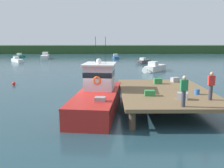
# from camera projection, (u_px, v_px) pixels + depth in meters

# --- Properties ---
(ground_plane) EXTENTS (200.00, 200.00, 0.00)m
(ground_plane) POSITION_uv_depth(u_px,v_px,m) (95.00, 108.00, 16.87)
(ground_plane) COLOR #23424C
(dock) EXTENTS (6.00, 9.00, 1.20)m
(dock) POSITION_uv_depth(u_px,v_px,m) (165.00, 92.00, 16.72)
(dock) COLOR #4C3D2D
(dock) RESTS_ON ground
(main_fishing_boat) EXTENTS (3.44, 9.94, 4.80)m
(main_fishing_boat) POSITION_uv_depth(u_px,v_px,m) (98.00, 94.00, 16.62)
(main_fishing_boat) COLOR red
(main_fishing_boat) RESTS_ON ground
(crate_single_far) EXTENTS (0.72, 0.63, 0.39)m
(crate_single_far) POSITION_uv_depth(u_px,v_px,m) (182.00, 96.00, 14.29)
(crate_single_far) COLOR #9E9EA3
(crate_single_far) RESTS_ON dock
(crate_stack_near_edge) EXTENTS (0.72, 0.62, 0.37)m
(crate_stack_near_edge) POSITION_uv_depth(u_px,v_px,m) (175.00, 80.00, 19.96)
(crate_stack_near_edge) COLOR #9E9EA3
(crate_stack_near_edge) RESTS_ON dock
(crate_stack_mid_dock) EXTENTS (0.63, 0.48, 0.34)m
(crate_stack_mid_dock) POSITION_uv_depth(u_px,v_px,m) (150.00, 93.00, 15.18)
(crate_stack_mid_dock) COLOR #2D8442
(crate_stack_mid_dock) RESTS_ON dock
(crate_single_by_cleat) EXTENTS (0.61, 0.45, 0.42)m
(crate_single_by_cleat) POSITION_uv_depth(u_px,v_px,m) (158.00, 81.00, 19.13)
(crate_single_by_cleat) COLOR #2D8442
(crate_single_by_cleat) RESTS_ON dock
(bait_bucket) EXTENTS (0.32, 0.32, 0.34)m
(bait_bucket) POSITION_uv_depth(u_px,v_px,m) (197.00, 92.00, 15.53)
(bait_bucket) COLOR #2866B2
(bait_bucket) RESTS_ON dock
(deckhand_by_the_boat) EXTENTS (0.36, 0.22, 1.63)m
(deckhand_by_the_boat) POSITION_uv_depth(u_px,v_px,m) (211.00, 85.00, 14.02)
(deckhand_by_the_boat) COLOR #383842
(deckhand_by_the_boat) RESTS_ON dock
(deckhand_further_back) EXTENTS (0.36, 0.22, 1.63)m
(deckhand_further_back) POSITION_uv_depth(u_px,v_px,m) (184.00, 90.00, 12.63)
(deckhand_further_back) COLOR #383842
(deckhand_further_back) RESTS_ON dock
(moored_boat_outer_mooring) EXTENTS (4.16, 5.17, 1.42)m
(moored_boat_outer_mooring) POSITION_uv_depth(u_px,v_px,m) (154.00, 68.00, 35.40)
(moored_boat_outer_mooring) COLOR silver
(moored_boat_outer_mooring) RESTS_ON ground
(moored_boat_near_channel) EXTENTS (1.45, 4.34, 1.09)m
(moored_boat_near_channel) POSITION_uv_depth(u_px,v_px,m) (116.00, 57.00, 56.59)
(moored_boat_near_channel) COLOR #285184
(moored_boat_near_channel) RESTS_ON ground
(moored_boat_far_left) EXTENTS (3.52, 3.72, 1.09)m
(moored_boat_far_left) POSITION_uv_depth(u_px,v_px,m) (17.00, 60.00, 48.79)
(moored_boat_far_left) COLOR white
(moored_boat_far_left) RESTS_ON ground
(moored_boat_far_right) EXTENTS (1.92, 4.32, 1.08)m
(moored_boat_far_right) POSITION_uv_depth(u_px,v_px,m) (19.00, 56.00, 59.12)
(moored_boat_far_right) COLOR #196B5B
(moored_boat_far_right) RESTS_ON ground
(moored_boat_off_the_point) EXTENTS (3.38, 3.84, 1.09)m
(moored_boat_off_the_point) POSITION_uv_depth(u_px,v_px,m) (143.00, 61.00, 46.11)
(moored_boat_off_the_point) COLOR #4C4C51
(moored_boat_off_the_point) RESTS_ON ground
(moored_boat_mid_harbor) EXTENTS (2.22, 6.06, 1.51)m
(moored_boat_mid_harbor) POSITION_uv_depth(u_px,v_px,m) (45.00, 57.00, 56.18)
(moored_boat_mid_harbor) COLOR silver
(moored_boat_mid_harbor) RESTS_ON ground
(mooring_buoy_channel_marker) EXTENTS (0.45, 0.45, 0.45)m
(mooring_buoy_channel_marker) POSITION_uv_depth(u_px,v_px,m) (150.00, 63.00, 45.26)
(mooring_buoy_channel_marker) COLOR red
(mooring_buoy_channel_marker) RESTS_ON ground
(mooring_buoy_outer) EXTENTS (0.34, 0.34, 0.34)m
(mooring_buoy_outer) POSITION_uv_depth(u_px,v_px,m) (14.00, 84.00, 24.85)
(mooring_buoy_outer) COLOR red
(mooring_buoy_outer) RESTS_ON ground
(far_shoreline) EXTENTS (120.00, 8.00, 2.40)m
(far_shoreline) POSITION_uv_depth(u_px,v_px,m) (106.00, 49.00, 77.58)
(far_shoreline) COLOR #284723
(far_shoreline) RESTS_ON ground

